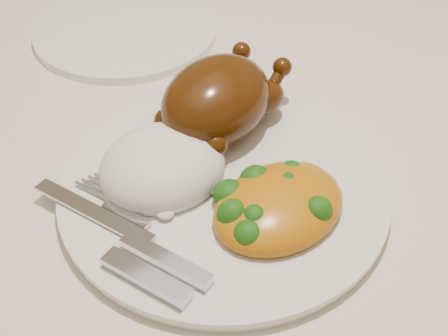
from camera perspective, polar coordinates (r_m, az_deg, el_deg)
dining_table at (r=0.71m, az=-10.45°, el=-4.08°), size 1.60×0.90×0.76m
tablecloth at (r=0.66m, az=-11.22°, el=0.34°), size 1.73×1.03×0.18m
dinner_plate at (r=0.57m, az=-0.00°, el=-1.97°), size 0.35×0.35×0.01m
side_plate at (r=0.81m, az=-8.98°, el=12.32°), size 0.26×0.26×0.01m
roast_chicken at (r=0.60m, az=-0.50°, el=6.33°), size 0.16×0.13×0.08m
rice_mound at (r=0.56m, az=-5.64°, el=0.07°), size 0.12×0.11×0.06m
mac_and_cheese at (r=0.53m, az=4.91°, el=-3.15°), size 0.13×0.10×0.04m
cutlery at (r=0.51m, az=-7.91°, el=-7.23°), size 0.07×0.19×0.01m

